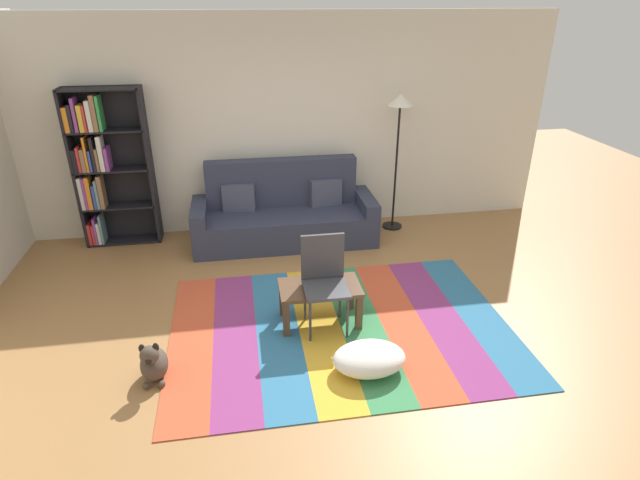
{
  "coord_description": "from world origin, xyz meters",
  "views": [
    {
      "loc": [
        -0.7,
        -3.91,
        2.83
      ],
      "look_at": [
        0.04,
        0.58,
        0.65
      ],
      "focal_mm": 28.56,
      "sensor_mm": 36.0,
      "label": 1
    }
  ],
  "objects_px": {
    "pouf": "(369,359)",
    "dog": "(153,363)",
    "couch": "(284,215)",
    "folding_chair": "(324,275)",
    "coffee_table": "(320,293)",
    "tv_remote": "(314,286)",
    "standing_lamp": "(399,118)",
    "bookshelf": "(103,166)"
  },
  "relations": [
    {
      "from": "couch",
      "to": "dog",
      "type": "height_order",
      "value": "couch"
    },
    {
      "from": "standing_lamp",
      "to": "tv_remote",
      "type": "relative_size",
      "value": 11.79
    },
    {
      "from": "pouf",
      "to": "standing_lamp",
      "type": "relative_size",
      "value": 0.35
    },
    {
      "from": "couch",
      "to": "pouf",
      "type": "distance_m",
      "value": 2.71
    },
    {
      "from": "pouf",
      "to": "coffee_table",
      "type": "bearing_deg",
      "value": 110.38
    },
    {
      "from": "standing_lamp",
      "to": "folding_chair",
      "type": "height_order",
      "value": "standing_lamp"
    },
    {
      "from": "tv_remote",
      "to": "folding_chair",
      "type": "distance_m",
      "value": 0.16
    },
    {
      "from": "bookshelf",
      "to": "standing_lamp",
      "type": "distance_m",
      "value": 3.64
    },
    {
      "from": "pouf",
      "to": "tv_remote",
      "type": "bearing_deg",
      "value": 114.3
    },
    {
      "from": "tv_remote",
      "to": "coffee_table",
      "type": "bearing_deg",
      "value": -28.28
    },
    {
      "from": "tv_remote",
      "to": "folding_chair",
      "type": "height_order",
      "value": "folding_chair"
    },
    {
      "from": "coffee_table",
      "to": "folding_chair",
      "type": "xyz_separation_m",
      "value": [
        0.03,
        -0.04,
        0.21
      ]
    },
    {
      "from": "bookshelf",
      "to": "coffee_table",
      "type": "distance_m",
      "value": 3.22
    },
    {
      "from": "couch",
      "to": "pouf",
      "type": "xyz_separation_m",
      "value": [
        0.43,
        -2.67,
        -0.21
      ]
    },
    {
      "from": "pouf",
      "to": "couch",
      "type": "bearing_deg",
      "value": 99.19
    },
    {
      "from": "bookshelf",
      "to": "pouf",
      "type": "bearing_deg",
      "value": -49.11
    },
    {
      "from": "dog",
      "to": "pouf",
      "type": "bearing_deg",
      "value": -6.27
    },
    {
      "from": "bookshelf",
      "to": "dog",
      "type": "height_order",
      "value": "bookshelf"
    },
    {
      "from": "coffee_table",
      "to": "tv_remote",
      "type": "height_order",
      "value": "tv_remote"
    },
    {
      "from": "dog",
      "to": "couch",
      "type": "bearing_deg",
      "value": 62.04
    },
    {
      "from": "couch",
      "to": "tv_remote",
      "type": "relative_size",
      "value": 15.07
    },
    {
      "from": "standing_lamp",
      "to": "folding_chair",
      "type": "bearing_deg",
      "value": -121.92
    },
    {
      "from": "couch",
      "to": "coffee_table",
      "type": "xyz_separation_m",
      "value": [
        0.14,
        -1.9,
        -0.01
      ]
    },
    {
      "from": "bookshelf",
      "to": "folding_chair",
      "type": "relative_size",
      "value": 2.13
    },
    {
      "from": "pouf",
      "to": "tv_remote",
      "type": "xyz_separation_m",
      "value": [
        -0.34,
        0.76,
        0.28
      ]
    },
    {
      "from": "tv_remote",
      "to": "folding_chair",
      "type": "bearing_deg",
      "value": -56.35
    },
    {
      "from": "couch",
      "to": "folding_chair",
      "type": "distance_m",
      "value": 1.96
    },
    {
      "from": "couch",
      "to": "folding_chair",
      "type": "relative_size",
      "value": 2.51
    },
    {
      "from": "dog",
      "to": "standing_lamp",
      "type": "xyz_separation_m",
      "value": [
        2.8,
        2.63,
        1.32
      ]
    },
    {
      "from": "couch",
      "to": "dog",
      "type": "relative_size",
      "value": 5.69
    },
    {
      "from": "coffee_table",
      "to": "tv_remote",
      "type": "bearing_deg",
      "value": -168.95
    },
    {
      "from": "bookshelf",
      "to": "pouf",
      "type": "height_order",
      "value": "bookshelf"
    },
    {
      "from": "coffee_table",
      "to": "tv_remote",
      "type": "xyz_separation_m",
      "value": [
        -0.06,
        -0.01,
        0.09
      ]
    },
    {
      "from": "pouf",
      "to": "dog",
      "type": "xyz_separation_m",
      "value": [
        -1.75,
        0.19,
        0.03
      ]
    },
    {
      "from": "dog",
      "to": "folding_chair",
      "type": "bearing_deg",
      "value": 19.92
    },
    {
      "from": "bookshelf",
      "to": "tv_remote",
      "type": "relative_size",
      "value": 12.78
    },
    {
      "from": "coffee_table",
      "to": "tv_remote",
      "type": "relative_size",
      "value": 5.06
    },
    {
      "from": "standing_lamp",
      "to": "tv_remote",
      "type": "bearing_deg",
      "value": -124.04
    },
    {
      "from": "folding_chair",
      "to": "standing_lamp",
      "type": "bearing_deg",
      "value": 108.45
    },
    {
      "from": "pouf",
      "to": "standing_lamp",
      "type": "distance_m",
      "value": 3.3
    },
    {
      "from": "couch",
      "to": "standing_lamp",
      "type": "xyz_separation_m",
      "value": [
        1.48,
        0.15,
        1.14
      ]
    },
    {
      "from": "coffee_table",
      "to": "dog",
      "type": "xyz_separation_m",
      "value": [
        -1.46,
        -0.58,
        -0.16
      ]
    }
  ]
}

